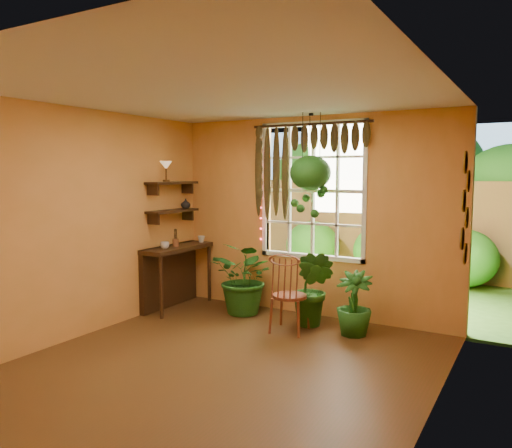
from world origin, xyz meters
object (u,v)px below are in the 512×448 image
(counter_ledge, at_px, (172,269))
(potted_plant_mid, at_px, (313,288))
(windsor_chair, at_px, (289,306))
(potted_plant_left, at_px, (246,278))
(hanging_basket, at_px, (310,176))

(counter_ledge, relative_size, potted_plant_mid, 1.23)
(windsor_chair, relative_size, potted_plant_mid, 1.15)
(counter_ledge, xyz_separation_m, windsor_chair, (1.99, -0.21, -0.23))
(counter_ledge, bearing_deg, potted_plant_mid, 3.90)
(potted_plant_mid, bearing_deg, potted_plant_left, 176.66)
(potted_plant_left, distance_m, hanging_basket, 1.65)
(potted_plant_left, relative_size, potted_plant_mid, 1.03)
(potted_plant_left, height_order, hanging_basket, hanging_basket)
(counter_ledge, xyz_separation_m, potted_plant_left, (1.13, 0.21, -0.05))
(counter_ledge, height_order, potted_plant_mid, potted_plant_mid)
(windsor_chair, height_order, hanging_basket, hanging_basket)
(counter_ledge, xyz_separation_m, hanging_basket, (2.01, 0.36, 1.34))
(potted_plant_mid, height_order, hanging_basket, hanging_basket)
(windsor_chair, relative_size, hanging_basket, 0.84)
(windsor_chair, distance_m, potted_plant_mid, 0.42)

